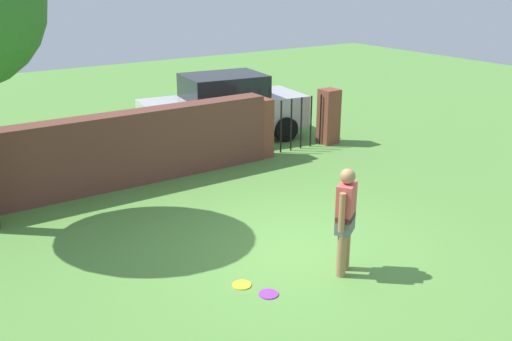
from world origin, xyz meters
name	(u,v)px	position (x,y,z in m)	size (l,w,h in m)	color
ground_plane	(292,252)	(0.00, 0.00, 0.00)	(40.00, 40.00, 0.00)	#568C3D
brick_wall	(102,153)	(-1.50, 4.34, 0.76)	(7.55, 0.50, 1.53)	brown
person	(345,217)	(0.24, -0.93, 0.90)	(0.46, 0.38, 1.62)	#9E704C
fence_gate	(296,122)	(3.42, 4.34, 0.70)	(2.53, 0.44, 1.40)	brown
car	(224,108)	(2.40, 6.09, 0.86)	(4.38, 2.33, 1.72)	#B7B7BC
frisbee_yellow	(242,285)	(-1.21, -0.42, 0.01)	(0.27, 0.27, 0.02)	yellow
frisbee_purple	(269,294)	(-1.03, -0.83, 0.01)	(0.27, 0.27, 0.02)	purple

